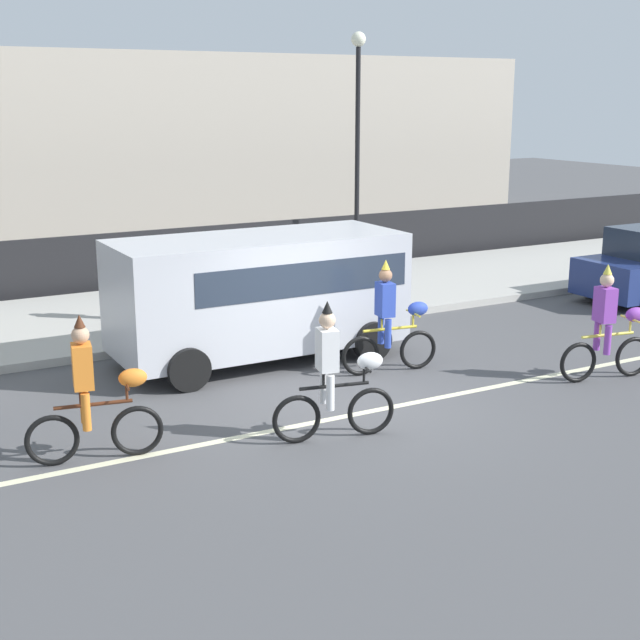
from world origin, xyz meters
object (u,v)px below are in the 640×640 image
at_px(parade_cyclist_orange, 94,397).
at_px(parade_cyclist_zebra, 335,379).
at_px(parade_cyclist_purple, 609,329).
at_px(parked_van_silver, 262,288).
at_px(street_lamp_post, 358,117).
at_px(pedestrian_onlooker, 130,277).
at_px(parade_cyclist_cobalt, 391,323).

height_order(parade_cyclist_orange, parade_cyclist_zebra, same).
xyz_separation_m(parade_cyclist_zebra, parade_cyclist_purple, (5.17, 0.10, 0.00)).
bearing_deg(parked_van_silver, street_lamp_post, 46.52).
bearing_deg(parade_cyclist_zebra, parade_cyclist_orange, 164.55).
height_order(parade_cyclist_purple, pedestrian_onlooker, parade_cyclist_purple).
xyz_separation_m(parade_cyclist_zebra, parked_van_silver, (0.78, 3.86, 0.44)).
bearing_deg(parade_cyclist_zebra, parade_cyclist_purple, 1.10).
bearing_deg(parade_cyclist_purple, parade_cyclist_zebra, -178.90).
distance_m(parade_cyclist_purple, street_lamp_post, 9.97).
height_order(parade_cyclist_zebra, pedestrian_onlooker, parade_cyclist_zebra).
height_order(parade_cyclist_cobalt, street_lamp_post, street_lamp_post).
bearing_deg(pedestrian_onlooker, parade_cyclist_orange, -111.18).
bearing_deg(parade_cyclist_orange, parade_cyclist_cobalt, 13.82).
bearing_deg(pedestrian_onlooker, parade_cyclist_cobalt, -60.62).
bearing_deg(parked_van_silver, parade_cyclist_orange, -141.31).
xyz_separation_m(parade_cyclist_orange, street_lamp_post, (9.14, 8.68, 3.15)).
height_order(parade_cyclist_purple, street_lamp_post, street_lamp_post).
xyz_separation_m(parade_cyclist_purple, street_lamp_post, (0.96, 9.41, 3.15)).
bearing_deg(parade_cyclist_cobalt, street_lamp_post, 62.56).
height_order(parade_cyclist_zebra, parade_cyclist_purple, same).
distance_m(parade_cyclist_orange, parked_van_silver, 4.87).
distance_m(parade_cyclist_orange, parade_cyclist_purple, 8.21).
bearing_deg(street_lamp_post, parade_cyclist_cobalt, -117.44).
xyz_separation_m(parade_cyclist_cobalt, pedestrian_onlooker, (-2.85, 5.06, 0.17)).
relative_size(parade_cyclist_cobalt, parade_cyclist_purple, 1.00).
height_order(parade_cyclist_zebra, parked_van_silver, parked_van_silver).
height_order(parade_cyclist_orange, parade_cyclist_purple, same).
distance_m(parade_cyclist_orange, street_lamp_post, 12.99).
relative_size(parade_cyclist_zebra, parade_cyclist_purple, 1.00).
distance_m(parade_cyclist_zebra, pedestrian_onlooker, 7.22).
xyz_separation_m(parade_cyclist_zebra, street_lamp_post, (6.13, 9.51, 3.15)).
bearing_deg(pedestrian_onlooker, street_lamp_post, 19.12).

